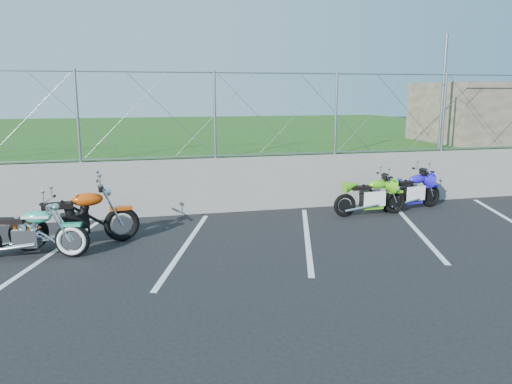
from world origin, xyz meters
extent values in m
plane|color=black|center=(0.00, 0.00, 0.00)|extent=(90.00, 90.00, 0.00)
cube|color=slate|center=(0.00, 3.50, 0.65)|extent=(30.00, 0.22, 1.30)
cube|color=#1B4512|center=(0.00, 13.50, 0.65)|extent=(30.00, 20.00, 1.30)
cube|color=brown|center=(10.50, 5.50, 2.20)|extent=(5.00, 3.00, 1.80)
cylinder|color=gray|center=(0.00, 3.50, 3.25)|extent=(28.00, 0.03, 0.03)
cylinder|color=gray|center=(0.00, 3.50, 1.35)|extent=(28.00, 0.03, 0.03)
cylinder|color=gray|center=(7.20, 3.90, 2.80)|extent=(0.08, 0.08, 3.00)
cube|color=silver|center=(-2.40, 1.00, 0.00)|extent=(1.49, 4.31, 0.01)
cube|color=silver|center=(0.00, 1.00, 0.00)|extent=(1.49, 4.31, 0.01)
cube|color=silver|center=(2.40, 1.00, 0.00)|extent=(1.49, 4.31, 0.01)
cube|color=silver|center=(4.80, 1.00, 0.00)|extent=(1.49, 4.31, 0.01)
cube|color=silver|center=(7.20, 1.00, 0.00)|extent=(1.49, 4.31, 0.01)
torus|color=black|center=(-1.97, 0.80, 0.30)|extent=(0.61, 0.21, 0.60)
cube|color=silver|center=(-2.71, 0.94, 0.36)|extent=(0.46, 0.33, 0.31)
ellipsoid|color=teal|center=(-2.52, 0.90, 0.73)|extent=(0.51, 0.31, 0.21)
cube|color=black|center=(-2.95, 0.98, 0.67)|extent=(0.49, 0.30, 0.08)
cube|color=teal|center=(-1.97, 0.80, 0.58)|extent=(0.37, 0.20, 0.05)
cylinder|color=silver|center=(-2.32, 0.86, 1.02)|extent=(0.15, 0.65, 0.03)
torus|color=black|center=(-2.76, 1.35, 0.34)|extent=(0.68, 0.21, 0.67)
torus|color=black|center=(-1.15, 1.58, 0.34)|extent=(0.68, 0.21, 0.67)
cube|color=black|center=(-1.98, 1.46, 0.43)|extent=(0.54, 0.37, 0.37)
ellipsoid|color=#C3430B|center=(-1.74, 1.50, 0.87)|extent=(0.60, 0.34, 0.25)
cube|color=black|center=(-2.26, 1.42, 0.79)|extent=(0.57, 0.33, 0.10)
cube|color=#C3430B|center=(-1.15, 1.58, 0.65)|extent=(0.43, 0.22, 0.07)
cylinder|color=silver|center=(-1.51, 1.53, 1.13)|extent=(0.14, 0.78, 0.03)
torus|color=black|center=(3.78, 2.31, 0.27)|extent=(0.54, 0.11, 0.54)
torus|color=black|center=(5.05, 2.33, 0.27)|extent=(0.54, 0.11, 0.54)
cube|color=black|center=(4.40, 2.32, 0.36)|extent=(0.42, 0.26, 0.31)
ellipsoid|color=#53B416|center=(4.60, 2.32, 0.72)|extent=(0.48, 0.23, 0.21)
cube|color=black|center=(4.16, 2.32, 0.66)|extent=(0.45, 0.22, 0.08)
cube|color=#53B416|center=(5.05, 2.33, 0.52)|extent=(0.34, 0.14, 0.05)
cylinder|color=silver|center=(4.75, 2.33, 0.93)|extent=(0.04, 0.65, 0.03)
torus|color=black|center=(4.99, 2.47, 0.28)|extent=(0.56, 0.21, 0.55)
torus|color=black|center=(6.27, 2.73, 0.28)|extent=(0.56, 0.21, 0.55)
cube|color=black|center=(5.61, 2.60, 0.37)|extent=(0.47, 0.34, 0.31)
ellipsoid|color=#2317DA|center=(5.81, 2.64, 0.74)|extent=(0.52, 0.32, 0.21)
cube|color=black|center=(5.37, 2.55, 0.67)|extent=(0.50, 0.31, 0.08)
cube|color=#2317DA|center=(6.27, 2.73, 0.53)|extent=(0.37, 0.20, 0.06)
cylinder|color=silver|center=(5.96, 2.67, 0.95)|extent=(0.16, 0.66, 0.03)
camera|label=1|loc=(-0.89, -7.99, 2.82)|focal=35.00mm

